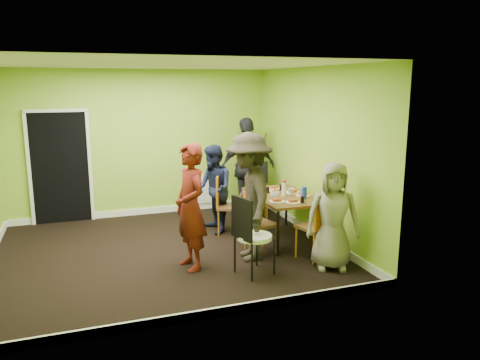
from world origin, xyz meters
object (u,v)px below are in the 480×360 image
Objects in this scene: easel at (251,171)px; orange_bottle at (275,190)px; person_front_end at (333,216)px; chair_back_end at (256,178)px; person_left_near at (249,197)px; chair_left_far at (225,201)px; dining_table at (283,198)px; blue_bottle at (304,193)px; chair_left_near at (257,219)px; person_left_far at (214,189)px; person_standing at (190,207)px; person_back_end at (248,167)px; chair_bentwood at (250,232)px; thermos at (284,189)px; chair_front_end at (319,222)px.

orange_bottle is (-0.26, -1.82, 0.01)m from easel.
person_front_end is at bearing -82.81° from orange_bottle.
chair_back_end is 2.19m from person_left_near.
person_front_end is at bearing 47.62° from chair_left_far.
blue_bottle is at bearing -58.38° from dining_table.
dining_table is 19.66× the size of orange_bottle.
person_left_far is (-0.32, 1.22, 0.22)m from chair_left_near.
person_standing is at bearing -12.45° from chair_left_far.
orange_bottle is 0.04× the size of person_back_end.
chair_bentwood is 14.25× the size of orange_bottle.
easel is 0.83× the size of person_back_end.
chair_left_near is 2.00m from chair_back_end.
blue_bottle is at bearing 111.75° from person_left_near.
chair_left_near is at bearing 135.52° from person_left_near.
person_left_far reaches higher than blue_bottle.
thermos is at bearing -76.01° from dining_table.
orange_bottle is at bearing -98.13° from easel.
chair_left_near is 0.88× the size of chair_bentwood.
blue_bottle is (0.01, -2.36, 0.07)m from easel.
dining_table is 1.57× the size of chair_left_near.
person_left_near is (-0.76, -0.82, 0.14)m from orange_bottle.
person_left_far is (-1.17, 1.08, -0.09)m from blue_bottle.
chair_back_end is at bearing 142.64° from chair_left_near.
person_back_end reaches higher than thermos.
chair_left_near is at bearing 30.49° from chair_left_far.
chair_front_end is 0.75m from blue_bottle.
chair_back_end is 1.21m from person_left_far.
chair_front_end is 2.07m from person_left_far.
person_left_near is (-0.89, -2.00, 0.17)m from chair_back_end.
chair_front_end is 1.13m from chair_bentwood.
dining_table is 0.96× the size of easel.
easel is at bearing 134.19° from person_standing.
chair_back_end is 0.71× the size of person_left_far.
dining_table is at bearing -95.58° from easel.
thermos is 0.14× the size of person_front_end.
chair_bentwood is at bearing -110.80° from easel.
person_left_near reaches higher than person_left_far.
chair_front_end is 13.62× the size of orange_bottle.
chair_back_end is at bearing 87.07° from dining_table.
chair_front_end is at bearing 117.35° from person_front_end.
thermos is (0.01, -0.02, 0.16)m from dining_table.
orange_bottle is 0.05× the size of person_front_end.
blue_bottle is at bearing 94.15° from person_back_end.
person_left_far is at bearing 48.72° from chair_back_end.
blue_bottle is 1.07m from person_left_near.
chair_left_near is 2.19m from person_back_end.
chair_front_end is 4.84× the size of thermos.
easel is 1.03× the size of person_left_far.
person_left_far is 0.82× the size of person_left_near.
dining_table is 6.99× the size of thermos.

